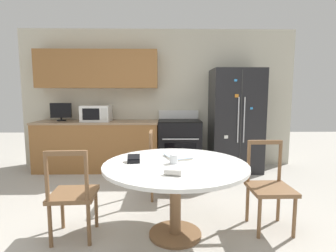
{
  "coord_description": "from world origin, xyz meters",
  "views": [
    {
      "loc": [
        0.1,
        -2.46,
        1.4
      ],
      "look_at": [
        0.17,
        1.15,
        0.95
      ],
      "focal_mm": 28.0,
      "sensor_mm": 36.0,
      "label": 1
    }
  ],
  "objects_px": {
    "dining_chair_left": "(73,195)",
    "refrigerator": "(235,120)",
    "countertop_tv": "(61,111)",
    "wallet": "(134,159)",
    "dining_chair_right": "(269,187)",
    "candle_glass": "(174,160)",
    "dining_chair_far": "(163,166)",
    "microwave": "(96,113)",
    "oven_range": "(179,145)"
  },
  "relations": [
    {
      "from": "dining_chair_left",
      "to": "refrigerator",
      "type": "bearing_deg",
      "value": 43.06
    },
    {
      "from": "refrigerator",
      "to": "microwave",
      "type": "bearing_deg",
      "value": 178.99
    },
    {
      "from": "dining_chair_left",
      "to": "candle_glass",
      "type": "height_order",
      "value": "dining_chair_left"
    },
    {
      "from": "dining_chair_right",
      "to": "microwave",
      "type": "bearing_deg",
      "value": -43.88
    },
    {
      "from": "refrigerator",
      "to": "dining_chair_left",
      "type": "height_order",
      "value": "refrigerator"
    },
    {
      "from": "wallet",
      "to": "candle_glass",
      "type": "bearing_deg",
      "value": -7.74
    },
    {
      "from": "microwave",
      "to": "dining_chair_far",
      "type": "xyz_separation_m",
      "value": [
        1.2,
        -1.31,
        -0.61
      ]
    },
    {
      "from": "dining_chair_far",
      "to": "candle_glass",
      "type": "relative_size",
      "value": 10.52
    },
    {
      "from": "wallet",
      "to": "microwave",
      "type": "bearing_deg",
      "value": 112.36
    },
    {
      "from": "microwave",
      "to": "dining_chair_far",
      "type": "height_order",
      "value": "microwave"
    },
    {
      "from": "countertop_tv",
      "to": "dining_chair_far",
      "type": "height_order",
      "value": "countertop_tv"
    },
    {
      "from": "oven_range",
      "to": "wallet",
      "type": "distance_m",
      "value": 2.31
    },
    {
      "from": "oven_range",
      "to": "dining_chair_right",
      "type": "xyz_separation_m",
      "value": [
        0.8,
        -2.14,
        -0.03
      ]
    },
    {
      "from": "oven_range",
      "to": "dining_chair_right",
      "type": "height_order",
      "value": "oven_range"
    },
    {
      "from": "oven_range",
      "to": "dining_chair_right",
      "type": "relative_size",
      "value": 1.2
    },
    {
      "from": "microwave",
      "to": "dining_chair_right",
      "type": "distance_m",
      "value": 3.22
    },
    {
      "from": "oven_range",
      "to": "microwave",
      "type": "xyz_separation_m",
      "value": [
        -1.5,
        0.02,
        0.57
      ]
    },
    {
      "from": "dining_chair_left",
      "to": "wallet",
      "type": "xyz_separation_m",
      "value": [
        0.58,
        0.09,
        0.32
      ]
    },
    {
      "from": "countertop_tv",
      "to": "wallet",
      "type": "xyz_separation_m",
      "value": [
        1.59,
        -2.32,
        -0.32
      ]
    },
    {
      "from": "refrigerator",
      "to": "dining_chair_far",
      "type": "relative_size",
      "value": 2.03
    },
    {
      "from": "dining_chair_right",
      "to": "oven_range",
      "type": "bearing_deg",
      "value": -70.18
    },
    {
      "from": "oven_range",
      "to": "candle_glass",
      "type": "bearing_deg",
      "value": -94.8
    },
    {
      "from": "dining_chair_left",
      "to": "wallet",
      "type": "height_order",
      "value": "dining_chair_left"
    },
    {
      "from": "refrigerator",
      "to": "candle_glass",
      "type": "bearing_deg",
      "value": -118.22
    },
    {
      "from": "candle_glass",
      "to": "wallet",
      "type": "xyz_separation_m",
      "value": [
        -0.39,
        0.05,
        -0.01
      ]
    },
    {
      "from": "oven_range",
      "to": "dining_chair_far",
      "type": "height_order",
      "value": "oven_range"
    },
    {
      "from": "countertop_tv",
      "to": "refrigerator",
      "type": "bearing_deg",
      "value": -2.3
    },
    {
      "from": "refrigerator",
      "to": "oven_range",
      "type": "relative_size",
      "value": 1.69
    },
    {
      "from": "refrigerator",
      "to": "countertop_tv",
      "type": "relative_size",
      "value": 4.82
    },
    {
      "from": "dining_chair_far",
      "to": "countertop_tv",
      "type": "bearing_deg",
      "value": -126.94
    },
    {
      "from": "countertop_tv",
      "to": "dining_chair_far",
      "type": "relative_size",
      "value": 0.42
    },
    {
      "from": "dining_chair_left",
      "to": "dining_chair_far",
      "type": "distance_m",
      "value": 1.33
    },
    {
      "from": "dining_chair_right",
      "to": "wallet",
      "type": "height_order",
      "value": "dining_chair_right"
    },
    {
      "from": "dining_chair_far",
      "to": "wallet",
      "type": "distance_m",
      "value": 1.02
    },
    {
      "from": "countertop_tv",
      "to": "dining_chair_right",
      "type": "distance_m",
      "value": 3.78
    },
    {
      "from": "refrigerator",
      "to": "wallet",
      "type": "distance_m",
      "value": 2.72
    },
    {
      "from": "oven_range",
      "to": "dining_chair_far",
      "type": "distance_m",
      "value": 1.33
    },
    {
      "from": "refrigerator",
      "to": "dining_chair_far",
      "type": "distance_m",
      "value": 1.89
    },
    {
      "from": "candle_glass",
      "to": "dining_chair_left",
      "type": "bearing_deg",
      "value": -177.8
    },
    {
      "from": "microwave",
      "to": "dining_chair_right",
      "type": "bearing_deg",
      "value": -43.11
    },
    {
      "from": "dining_chair_right",
      "to": "candle_glass",
      "type": "bearing_deg",
      "value": 6.79
    },
    {
      "from": "dining_chair_far",
      "to": "oven_range",
      "type": "bearing_deg",
      "value": 166.84
    },
    {
      "from": "dining_chair_right",
      "to": "countertop_tv",
      "type": "bearing_deg",
      "value": -37.78
    },
    {
      "from": "refrigerator",
      "to": "microwave",
      "type": "distance_m",
      "value": 2.52
    },
    {
      "from": "dining_chair_right",
      "to": "dining_chair_far",
      "type": "distance_m",
      "value": 1.39
    },
    {
      "from": "countertop_tv",
      "to": "dining_chair_far",
      "type": "xyz_separation_m",
      "value": [
        1.87,
        -1.4,
        -0.64
      ]
    },
    {
      "from": "refrigerator",
      "to": "countertop_tv",
      "type": "xyz_separation_m",
      "value": [
        -3.18,
        0.13,
        0.16
      ]
    },
    {
      "from": "oven_range",
      "to": "countertop_tv",
      "type": "distance_m",
      "value": 2.26
    },
    {
      "from": "wallet",
      "to": "refrigerator",
      "type": "bearing_deg",
      "value": 53.96
    },
    {
      "from": "dining_chair_far",
      "to": "candle_glass",
      "type": "height_order",
      "value": "dining_chair_far"
    }
  ]
}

